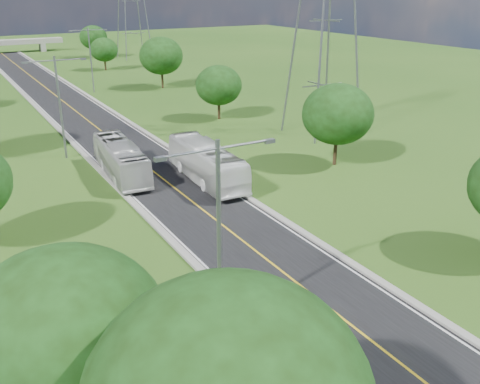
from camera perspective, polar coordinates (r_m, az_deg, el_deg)
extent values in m
plane|color=#274C15|center=(71.83, -16.04, 7.40)|extent=(260.00, 260.00, 0.00)
cube|color=black|center=(77.53, -17.19, 8.29)|extent=(8.00, 150.00, 0.06)
cube|color=gray|center=(76.73, -20.29, 7.85)|extent=(0.50, 150.00, 0.22)
cube|color=gray|center=(78.52, -14.17, 8.81)|extent=(0.50, 150.00, 0.22)
cylinder|color=slate|center=(53.02, -4.58, 4.71)|extent=(0.08, 0.08, 2.40)
cube|color=white|center=(52.77, -4.59, 5.54)|extent=(0.55, 0.04, 0.70)
cube|color=gray|center=(151.12, -20.33, 14.30)|extent=(1.20, 3.00, 2.00)
cube|color=gray|center=(149.54, -24.26, 14.32)|extent=(30.00, 3.00, 1.20)
cylinder|color=slate|center=(25.23, -2.23, -5.38)|extent=(0.22, 0.22, 10.00)
cylinder|color=slate|center=(22.94, -5.50, 4.15)|extent=(2.80, 0.12, 0.12)
cylinder|color=slate|center=(24.17, 0.56, 5.15)|extent=(2.80, 0.12, 0.12)
cube|color=slate|center=(22.48, -8.51, 3.51)|extent=(0.50, 0.25, 0.18)
cube|color=slate|center=(24.85, 3.16, 5.45)|extent=(0.50, 0.25, 0.18)
cylinder|color=slate|center=(55.19, -18.60, 8.41)|extent=(0.22, 0.22, 10.00)
cylinder|color=slate|center=(54.18, -20.66, 12.91)|extent=(2.80, 0.12, 0.12)
cylinder|color=slate|center=(54.71, -17.72, 13.33)|extent=(2.80, 0.12, 0.12)
cube|color=slate|center=(53.99, -22.03, 12.65)|extent=(0.50, 0.25, 0.18)
cube|color=slate|center=(55.01, -16.37, 13.45)|extent=(0.50, 0.25, 0.18)
cylinder|color=slate|center=(89.59, -15.61, 13.36)|extent=(0.22, 0.22, 10.00)
cylinder|color=slate|center=(88.78, -16.81, 16.17)|extent=(2.80, 0.12, 0.12)
cylinder|color=slate|center=(89.48, -15.01, 16.38)|extent=(2.80, 0.12, 0.12)
cube|color=slate|center=(88.49, -17.66, 16.04)|extent=(0.50, 0.25, 0.18)
cube|color=slate|center=(89.84, -14.18, 16.44)|extent=(0.50, 0.25, 0.18)
ellipsoid|color=#18320D|center=(19.62, -18.15, -14.27)|extent=(7.14, 7.14, 6.07)
cylinder|color=black|center=(52.10, 10.12, 4.42)|extent=(0.36, 0.36, 2.88)
ellipsoid|color=#18320D|center=(51.20, 10.38, 8.18)|extent=(6.72, 6.72, 5.71)
cylinder|color=black|center=(69.37, -2.25, 8.81)|extent=(0.36, 0.36, 2.52)
ellipsoid|color=#18320D|center=(68.77, -2.29, 11.31)|extent=(5.88, 5.88, 5.00)
cylinder|color=black|center=(91.60, -8.29, 11.87)|extent=(0.36, 0.36, 3.06)
ellipsoid|color=#18320D|center=(91.07, -8.41, 14.18)|extent=(7.14, 7.14, 6.07)
cylinder|color=black|center=(113.35, -14.18, 13.07)|extent=(0.36, 0.36, 2.34)
ellipsoid|color=#18320D|center=(113.00, -14.31, 14.50)|extent=(5.46, 5.46, 4.64)
cylinder|color=black|center=(133.38, -15.23, 14.22)|extent=(0.36, 0.36, 2.70)
ellipsoid|color=#18320D|center=(133.05, -15.37, 15.63)|extent=(6.30, 6.30, 5.36)
imported|color=white|center=(46.84, -3.61, 3.13)|extent=(3.40, 12.00, 3.31)
imported|color=silver|center=(49.23, -12.60, 3.46)|extent=(3.49, 11.45, 3.14)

